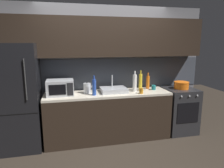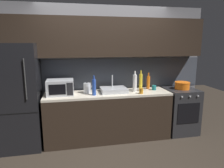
{
  "view_description": "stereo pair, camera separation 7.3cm",
  "coord_description": "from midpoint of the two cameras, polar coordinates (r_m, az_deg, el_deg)",
  "views": [
    {
      "loc": [
        -0.74,
        -2.69,
        1.81
      ],
      "look_at": [
        0.08,
        0.9,
        1.06
      ],
      "focal_mm": 32.8,
      "sensor_mm": 36.0,
      "label": 1
    },
    {
      "loc": [
        -0.67,
        -2.7,
        1.81
      ],
      "look_at": [
        0.08,
        0.9,
        1.06
      ],
      "focal_mm": 32.8,
      "sensor_mm": 36.0,
      "label": 2
    }
  ],
  "objects": [
    {
      "name": "cooking_pot",
      "position": [
        4.3,
        18.32,
        -0.32
      ],
      "size": [
        0.29,
        0.29,
        0.14
      ],
      "color": "orange",
      "rests_on": "oven_range"
    },
    {
      "name": "back_wall",
      "position": [
        3.96,
        -2.58,
        7.73
      ],
      "size": [
        4.04,
        0.44,
        2.5
      ],
      "color": "slate",
      "rests_on": "ground"
    },
    {
      "name": "wine_bottle_white",
      "position": [
        3.86,
        5.79,
        0.34
      ],
      "size": [
        0.08,
        0.08,
        0.39
      ],
      "color": "silver",
      "rests_on": "counter_run"
    },
    {
      "name": "wine_bottle_orange",
      "position": [
        4.14,
        9.46,
        0.53
      ],
      "size": [
        0.07,
        0.07,
        0.32
      ],
      "color": "orange",
      "rests_on": "counter_run"
    },
    {
      "name": "mug_amber",
      "position": [
        3.73,
        7.6,
        -1.89
      ],
      "size": [
        0.07,
        0.07,
        0.1
      ],
      "primitive_type": "cylinder",
      "color": "#B27019",
      "rests_on": "counter_run"
    },
    {
      "name": "sink_basin",
      "position": [
        3.82,
        -0.09,
        -1.64
      ],
      "size": [
        0.48,
        0.38,
        0.3
      ],
      "color": "#ADAFB5",
      "rests_on": "counter_run"
    },
    {
      "name": "ground_plane",
      "position": [
        3.32,
        1.67,
        -21.51
      ],
      "size": [
        10.0,
        10.0,
        0.0
      ],
      "primitive_type": "plane",
      "color": "#2D261E"
    },
    {
      "name": "refrigerator",
      "position": [
        3.8,
        -25.02,
        -3.44
      ],
      "size": [
        0.68,
        0.69,
        1.8
      ],
      "color": "black",
      "rests_on": "ground"
    },
    {
      "name": "wine_bottle_blue",
      "position": [
        3.58,
        -5.58,
        -0.86
      ],
      "size": [
        0.07,
        0.07,
        0.35
      ],
      "color": "#234299",
      "rests_on": "counter_run"
    },
    {
      "name": "wine_bottle_yellow",
      "position": [
        3.95,
        7.41,
        0.55
      ],
      "size": [
        0.06,
        0.06,
        0.39
      ],
      "color": "gold",
      "rests_on": "counter_run"
    },
    {
      "name": "oven_range",
      "position": [
        4.43,
        17.81,
        -6.95
      ],
      "size": [
        0.6,
        0.62,
        0.9
      ],
      "color": "#232326",
      "rests_on": "ground"
    },
    {
      "name": "microwave",
      "position": [
        3.7,
        -14.8,
        -0.97
      ],
      "size": [
        0.46,
        0.35,
        0.27
      ],
      "color": "#A8AAAF",
      "rests_on": "counter_run"
    },
    {
      "name": "kettle",
      "position": [
        3.75,
        -7.48,
        -1.16
      ],
      "size": [
        0.17,
        0.13,
        0.21
      ],
      "color": "#B7BABF",
      "rests_on": "counter_run"
    },
    {
      "name": "counter_run",
      "position": [
        3.91,
        -1.64,
        -8.86
      ],
      "size": [
        2.3,
        0.6,
        0.9
      ],
      "color": "black",
      "rests_on": "ground"
    },
    {
      "name": "mug_teal",
      "position": [
        4.07,
        11.03,
        -0.96
      ],
      "size": [
        0.08,
        0.08,
        0.09
      ],
      "primitive_type": "cylinder",
      "color": "#19666B",
      "rests_on": "counter_run"
    }
  ]
}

